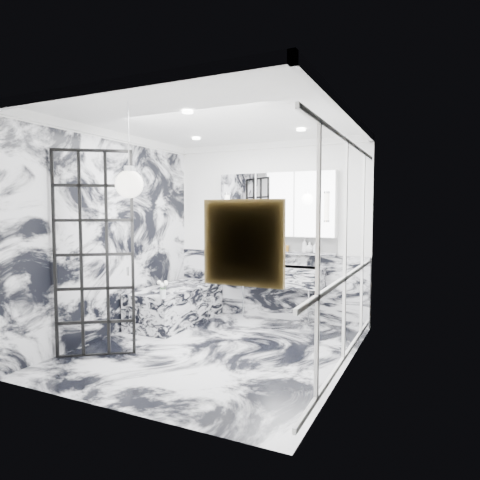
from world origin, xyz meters
The scene contains 25 objects.
floor centered at (0.00, 0.00, 0.00)m, with size 3.60×3.60×0.00m, color silver.
ceiling centered at (0.00, 0.00, 2.80)m, with size 3.60×3.60×0.00m, color white.
wall_back centered at (0.00, 1.80, 1.40)m, with size 3.60×3.60×0.00m, color white.
wall_front centered at (0.00, -1.80, 1.40)m, with size 3.60×3.60×0.00m, color white.
wall_left centered at (-1.60, 0.00, 1.40)m, with size 3.60×3.60×0.00m, color white.
wall_right centered at (1.60, 0.00, 1.40)m, with size 3.60×3.60×0.00m, color white.
marble_clad_back centered at (0.00, 1.78, 0.53)m, with size 3.18×0.05×1.05m, color silver.
marble_clad_left centered at (-1.59, 0.00, 1.34)m, with size 0.02×3.56×2.68m, color silver.
panel_molding centered at (1.58, 0.00, 1.30)m, with size 0.03×3.40×2.30m, color white.
soap_bottle_a centered at (0.62, 1.71, 1.19)m, with size 0.08×0.08×0.21m, color #8C5919.
soap_bottle_b centered at (0.79, 1.71, 1.17)m, with size 0.08×0.08×0.17m, color #4C4C51.
soap_bottle_c centered at (0.70, 1.71, 1.17)m, with size 0.12×0.12×0.16m, color silver.
face_pot centered at (0.18, 1.71, 1.17)m, with size 0.16×0.16×0.16m, color white.
amber_bottle centered at (0.34, 1.71, 1.14)m, with size 0.04×0.04×0.10m, color #8C5919.
flower_vase centered at (-0.84, 0.08, 0.61)m, with size 0.08×0.08×0.12m, color silver.
crittall_door centered at (-1.18, -0.80, 1.21)m, with size 0.88×0.04×2.42m, color black, non-canonical shape.
artwork centered at (1.20, -1.76, 1.49)m, with size 0.53×0.05×0.53m, color #B45712.
pendant_light centered at (-0.20, -1.33, 1.98)m, with size 0.26×0.26×0.26m, color white.
trough_sink centered at (0.15, 1.55, 0.73)m, with size 1.60×0.45×0.30m, color silver.
ledge centered at (0.15, 1.72, 1.07)m, with size 1.90×0.14×0.04m, color silver.
subway_tile centered at (0.15, 1.78, 1.21)m, with size 1.90×0.03×0.23m, color white.
mirror_cabinet centered at (0.15, 1.73, 1.82)m, with size 1.90×0.16×1.00m, color white.
sconce_left centered at (-0.67, 1.63, 1.78)m, with size 0.07×0.07×0.40m, color white.
sconce_right centered at (0.97, 1.63, 1.78)m, with size 0.07×0.07×0.40m, color white.
bathtub centered at (-1.18, 0.90, 0.28)m, with size 0.75×1.65×0.55m, color silver.
Camera 1 is at (2.51, -4.58, 1.72)m, focal length 32.00 mm.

